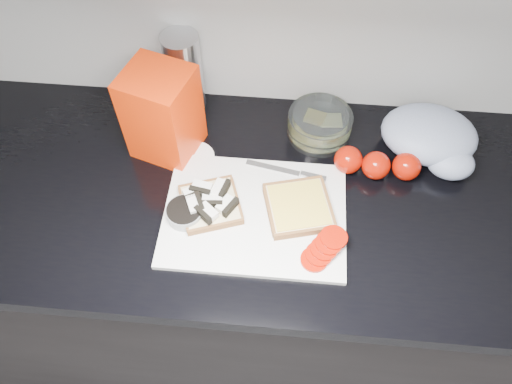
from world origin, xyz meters
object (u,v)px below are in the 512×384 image
(glass_bowl, at_px, (319,125))
(bread_bag, at_px, (163,113))
(steel_canister, at_px, (184,73))
(cutting_board, at_px, (255,214))

(glass_bowl, xyz_separation_m, bread_bag, (-0.36, -0.07, 0.08))
(steel_canister, bearing_deg, glass_bowl, -11.92)
(glass_bowl, height_order, steel_canister, steel_canister)
(cutting_board, bearing_deg, steel_canister, 121.88)
(glass_bowl, height_order, bread_bag, bread_bag)
(glass_bowl, distance_m, bread_bag, 0.38)
(cutting_board, xyz_separation_m, bread_bag, (-0.23, 0.18, 0.11))
(cutting_board, relative_size, glass_bowl, 2.55)
(bread_bag, bearing_deg, glass_bowl, 28.66)
(glass_bowl, distance_m, steel_canister, 0.35)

